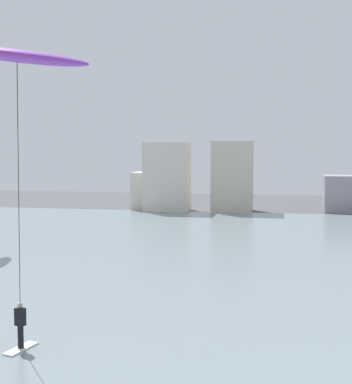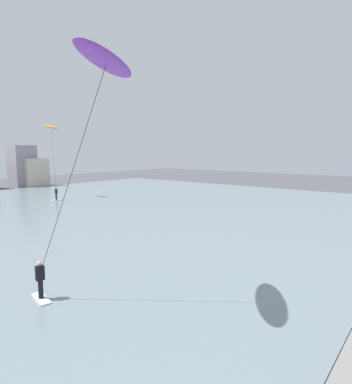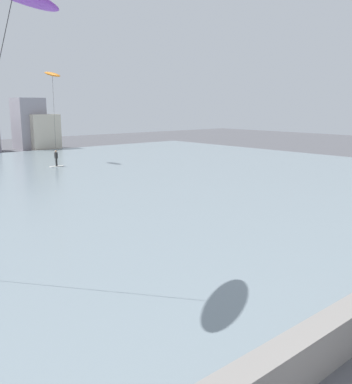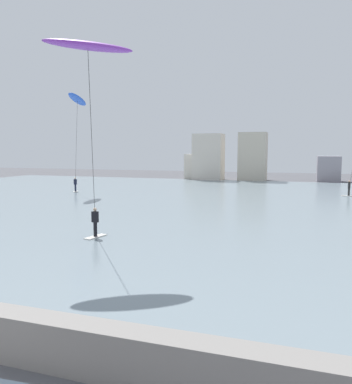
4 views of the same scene
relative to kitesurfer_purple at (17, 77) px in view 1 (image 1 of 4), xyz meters
The scene contains 3 objects.
water_bay 20.26m from the kitesurfer_purple, 82.47° to the left, with size 84.00×52.00×0.10m, color gray.
far_shore_buildings 46.69m from the kitesurfer_purple, 81.90° to the left, with size 32.10×6.63×7.56m.
kitesurfer_purple is the anchor object (origin of this frame).
Camera 1 is at (4.92, -2.74, 7.00)m, focal length 52.80 mm.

